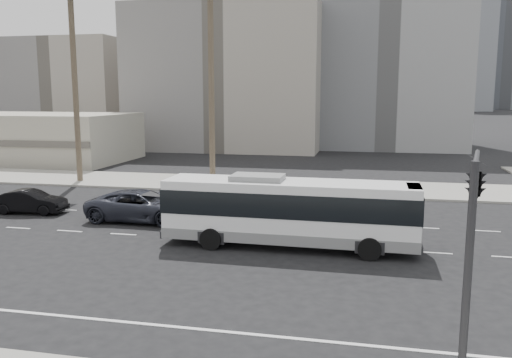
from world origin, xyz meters
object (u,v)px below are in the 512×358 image
(city_bus, at_px, (289,210))
(traffic_signal, at_px, (475,185))
(car_b, at_px, (30,202))
(car_a, at_px, (143,206))

(city_bus, distance_m, traffic_signal, 11.39)
(traffic_signal, bearing_deg, car_b, 161.55)
(car_b, relative_size, traffic_signal, 0.76)
(city_bus, bearing_deg, traffic_signal, -55.46)
(city_bus, bearing_deg, car_a, 159.97)
(car_a, distance_m, car_b, 7.38)
(car_b, bearing_deg, car_a, -98.34)
(car_a, distance_m, traffic_signal, 19.71)
(car_b, xyz_separation_m, traffic_signal, (22.17, -12.82, 3.96))
(car_a, bearing_deg, car_b, 87.53)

